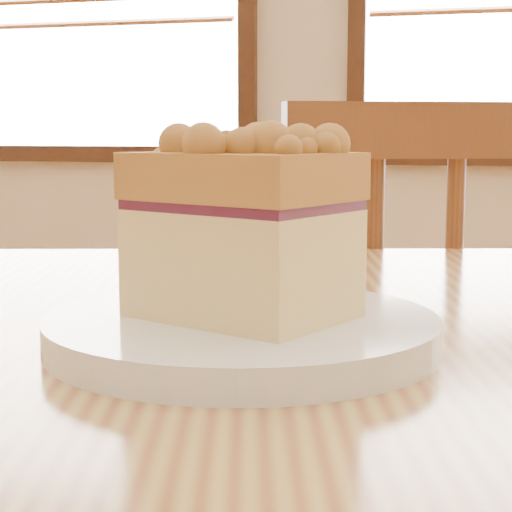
{
  "coord_description": "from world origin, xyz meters",
  "views": [
    {
      "loc": [
        0.09,
        -0.12,
        0.87
      ],
      "look_at": [
        -0.05,
        0.39,
        0.8
      ],
      "focal_mm": 62.0,
      "sensor_mm": 36.0,
      "label": 1
    }
  ],
  "objects_px": {
    "cake_slice": "(243,222)",
    "cafe_chair_main": "(408,453)",
    "cafe_table_main": "(174,496)",
    "plate": "(242,333)"
  },
  "relations": [
    {
      "from": "cafe_table_main",
      "to": "plate",
      "type": "xyz_separation_m",
      "value": [
        0.04,
        0.01,
        0.1
      ]
    },
    {
      "from": "plate",
      "to": "cake_slice",
      "type": "height_order",
      "value": "cake_slice"
    },
    {
      "from": "plate",
      "to": "cake_slice",
      "type": "bearing_deg",
      "value": 42.29
    },
    {
      "from": "cafe_table_main",
      "to": "plate",
      "type": "height_order",
      "value": "plate"
    },
    {
      "from": "cafe_table_main",
      "to": "cafe_chair_main",
      "type": "xyz_separation_m",
      "value": [
        0.08,
        0.64,
        -0.2
      ]
    },
    {
      "from": "cafe_chair_main",
      "to": "plate",
      "type": "bearing_deg",
      "value": 64.02
    },
    {
      "from": "plate",
      "to": "cafe_chair_main",
      "type": "bearing_deg",
      "value": 86.15
    },
    {
      "from": "cake_slice",
      "to": "cafe_chair_main",
      "type": "bearing_deg",
      "value": 108.42
    },
    {
      "from": "cafe_table_main",
      "to": "cafe_chair_main",
      "type": "relative_size",
      "value": 1.61
    },
    {
      "from": "cafe_table_main",
      "to": "cake_slice",
      "type": "distance_m",
      "value": 0.17
    }
  ]
}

